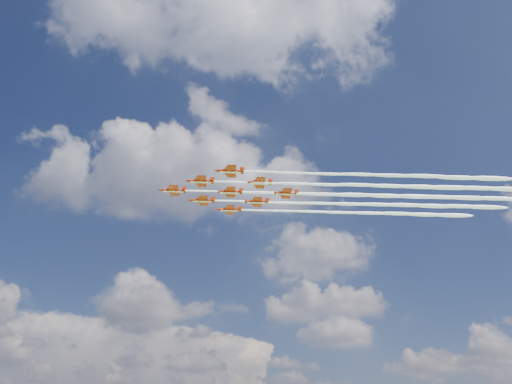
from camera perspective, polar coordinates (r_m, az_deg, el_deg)
jet_lead at (r=165.77m, az=7.53°, el=-0.25°), size 103.57×9.19×2.32m
jet_row2_port at (r=161.60m, az=11.17°, el=0.78°), size 103.57×9.19×2.32m
jet_row2_starb at (r=173.80m, az=10.11°, el=-1.34°), size 103.57×9.19×2.32m
jet_row3_port at (r=158.18m, az=14.98°, el=1.84°), size 103.57×9.19×2.32m
jet_row3_centre at (r=170.04m, az=13.63°, el=-0.40°), size 103.57×9.19×2.32m
jet_row3_starb at (r=182.22m, az=12.46°, el=-2.34°), size 103.57×9.19×2.32m
jet_row4_port at (r=167.00m, az=17.29°, el=0.59°), size 103.57×9.19×2.32m
jet_row4_starb at (r=178.83m, az=15.86°, el=-1.45°), size 103.57×9.19×2.32m
jet_tail at (r=176.14m, az=19.37°, el=-0.53°), size 103.57×9.19×2.32m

